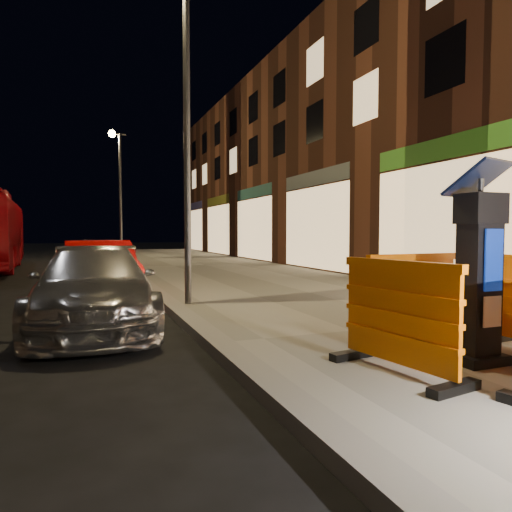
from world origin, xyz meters
name	(u,v)px	position (x,y,z in m)	size (l,w,h in m)	color
ground_plane	(223,355)	(0.00, 0.00, 0.00)	(120.00, 120.00, 0.00)	black
sidewalk	(427,329)	(3.00, 0.00, 0.07)	(6.00, 60.00, 0.15)	gray
kerb	(223,348)	(0.00, 0.00, 0.07)	(0.30, 60.00, 0.15)	slate
parking_kiosk	(479,269)	(2.10, -1.71, 1.08)	(0.59, 0.59, 1.86)	black
barrier_back	(412,298)	(2.10, -0.76, 0.67)	(1.33, 0.55, 1.04)	orange
barrier_kerbside	(398,317)	(1.15, -1.71, 0.67)	(1.33, 0.55, 1.04)	orange
car_silver	(96,327)	(-1.35, 2.21, 0.00)	(1.72, 4.22, 1.22)	#B0B0B5
car_red	(100,300)	(-1.20, 5.11, 0.00)	(1.34, 3.83, 1.26)	#A50809
street_lamp_mid	(187,136)	(0.25, 3.00, 3.15)	(0.12, 0.12, 6.00)	#3F3F44
street_lamp_far	(121,197)	(0.25, 18.00, 3.15)	(0.12, 0.12, 6.00)	#3F3F44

